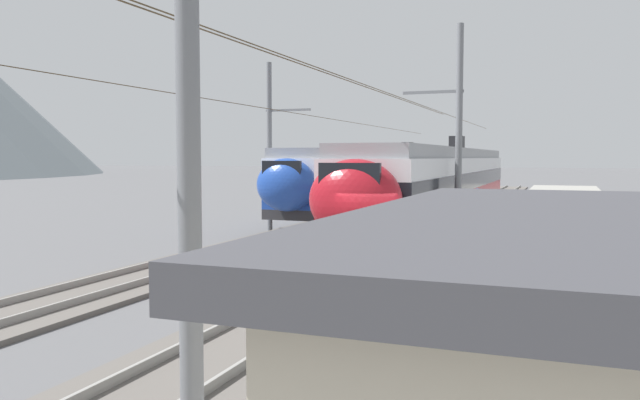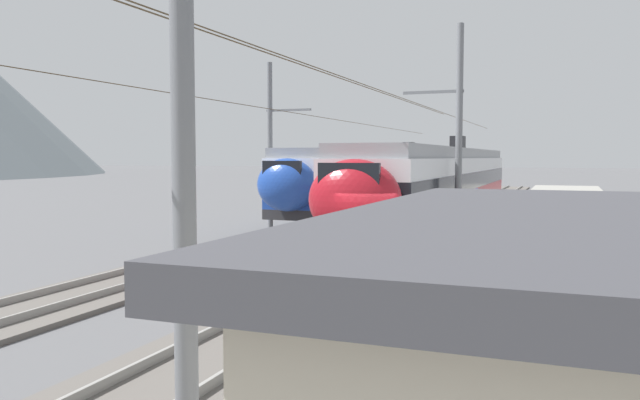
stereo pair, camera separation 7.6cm
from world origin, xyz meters
The scene contains 14 objects.
ground_plane centered at (0.00, 0.00, 0.00)m, with size 400.00×400.00×0.00m, color #565659.
platform_slab centered at (0.00, -4.38, 0.16)m, with size 120.00×6.42×0.32m, color gray.
track_near centered at (0.00, 0.99, 0.07)m, with size 120.00×3.00×0.28m.
track_far centered at (0.00, 6.61, 0.07)m, with size 120.00×3.00×0.28m.
train_near_platform centered at (14.40, 0.99, 2.23)m, with size 27.35×2.89×4.27m.
train_far_track centered at (25.98, 6.61, 2.23)m, with size 34.55×2.94×4.27m.
catenary_mast_west centered at (-9.62, -0.71, 3.77)m, with size 48.79×2.15×7.11m.
catenary_mast_mid centered at (7.54, -0.72, 4.19)m, with size 48.79×2.15×8.07m.
catenary_mast_far_side centered at (11.81, 8.37, 4.06)m, with size 48.79×2.21×7.82m.
platform_sign centered at (1.46, -2.25, 2.02)m, with size 0.70×0.08×2.31m.
passenger_walking centered at (-6.17, -3.52, 1.27)m, with size 0.53×0.22×1.69m.
handbag_beside_passenger centered at (-4.99, -3.72, 0.44)m, with size 0.32×0.18×0.36m.
handbag_near_sign centered at (1.86, -2.32, 0.48)m, with size 0.32×0.18×0.43m.
potted_plant_platform_edge centered at (-5.86, -3.02, 0.75)m, with size 0.52×0.52×0.79m.
Camera 2 is at (-15.03, -4.43, 3.44)m, focal length 35.72 mm.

